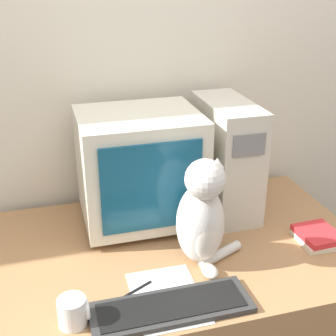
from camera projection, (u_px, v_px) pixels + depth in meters
name	position (u px, v px, depth m)	size (l,w,h in m)	color
wall_back	(144.00, 70.00, 1.94)	(7.00, 0.05, 2.50)	beige
desk	(177.00, 320.00, 1.86)	(1.37, 0.87, 0.71)	#9E7047
crt_monitor	(140.00, 168.00, 1.80)	(0.45, 0.39, 0.44)	beige
computer_tower	(226.00, 157.00, 1.89)	(0.18, 0.40, 0.46)	beige
keyboard	(171.00, 307.00, 1.40)	(0.49, 0.16, 0.02)	#2D2D2D
cat	(202.00, 217.00, 1.56)	(0.25, 0.22, 0.39)	silver
book_stack	(317.00, 236.00, 1.74)	(0.15, 0.17, 0.04)	beige
pen	(135.00, 291.00, 1.48)	(0.12, 0.07, 0.01)	black
paper_sheet	(167.00, 297.00, 1.45)	(0.21, 0.30, 0.00)	white
mug	(73.00, 312.00, 1.33)	(0.09, 0.08, 0.09)	white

